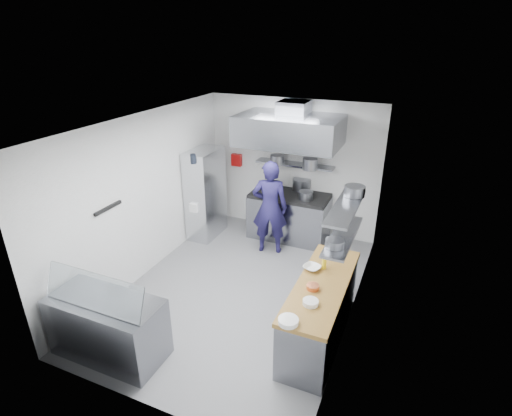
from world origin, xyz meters
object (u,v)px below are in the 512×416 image
at_px(gas_range, 289,217).
at_px(display_case, 108,327).
at_px(wire_rack, 206,194).
at_px(chef, 270,208).

height_order(gas_range, display_case, gas_range).
bearing_deg(wire_rack, chef, -5.10).
bearing_deg(display_case, gas_range, 75.02).
distance_m(chef, wire_rack, 1.48).
relative_size(gas_range, wire_rack, 0.86).
height_order(wire_rack, display_case, wire_rack).
relative_size(gas_range, display_case, 1.07).
bearing_deg(wire_rack, gas_range, 19.18).
xyz_separation_m(gas_range, wire_rack, (-1.63, -0.57, 0.48)).
xyz_separation_m(wire_rack, display_case, (0.53, -3.53, -0.50)).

